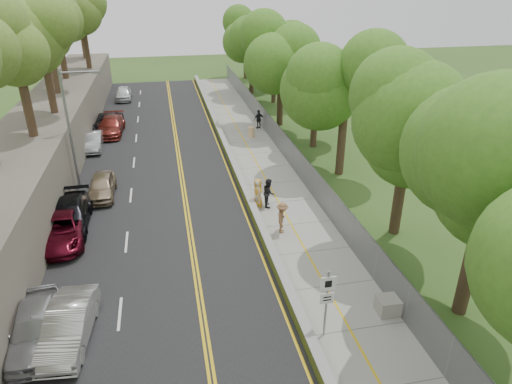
{
  "coord_description": "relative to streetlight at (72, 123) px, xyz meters",
  "views": [
    {
      "loc": [
        -4.57,
        -16.44,
        13.34
      ],
      "look_at": [
        0.5,
        8.0,
        1.4
      ],
      "focal_mm": 32.0,
      "sensor_mm": 36.0,
      "label": 1
    }
  ],
  "objects": [
    {
      "name": "ground",
      "position": [
        10.46,
        -14.0,
        -4.64
      ],
      "size": [
        140.0,
        140.0,
        0.0
      ],
      "primitive_type": "plane",
      "color": "#33511E",
      "rests_on": "ground"
    },
    {
      "name": "road",
      "position": [
        5.06,
        1.0,
        -4.62
      ],
      "size": [
        11.2,
        66.0,
        0.04
      ],
      "primitive_type": "cube",
      "color": "black",
      "rests_on": "ground"
    },
    {
      "name": "sidewalk",
      "position": [
        13.01,
        1.0,
        -4.61
      ],
      "size": [
        4.2,
        66.0,
        0.05
      ],
      "primitive_type": "cube",
      "color": "gray",
      "rests_on": "ground"
    },
    {
      "name": "jersey_barrier",
      "position": [
        10.71,
        1.0,
        -4.34
      ],
      "size": [
        0.42,
        66.0,
        0.6
      ],
      "primitive_type": "cube",
      "color": "#AAD62E",
      "rests_on": "ground"
    },
    {
      "name": "rock_embankment",
      "position": [
        -3.04,
        1.0,
        -2.64
      ],
      "size": [
        5.0,
        66.0,
        4.0
      ],
      "primitive_type": "cube",
      "color": "#595147",
      "rests_on": "ground"
    },
    {
      "name": "chainlink_fence",
      "position": [
        15.11,
        1.0,
        -3.64
      ],
      "size": [
        0.04,
        66.0,
        2.0
      ],
      "primitive_type": "cube",
      "color": "slate",
      "rests_on": "ground"
    },
    {
      "name": "trees_embankment",
      "position": [
        -2.54,
        1.0,
        5.86
      ],
      "size": [
        6.4,
        66.0,
        13.0
      ],
      "primitive_type": null,
      "color": "olive",
      "rests_on": "rock_embankment"
    },
    {
      "name": "trees_fenceside",
      "position": [
        17.46,
        1.0,
        2.36
      ],
      "size": [
        7.0,
        66.0,
        14.0
      ],
      "primitive_type": null,
      "color": "#498224",
      "rests_on": "ground"
    },
    {
      "name": "streetlight",
      "position": [
        0.0,
        0.0,
        0.0
      ],
      "size": [
        2.52,
        0.22,
        8.0
      ],
      "color": "gray",
      "rests_on": "ground"
    },
    {
      "name": "signpost",
      "position": [
        11.51,
        -17.02,
        -2.68
      ],
      "size": [
        0.62,
        0.09,
        3.1
      ],
      "color": "gray",
      "rests_on": "sidewalk"
    },
    {
      "name": "construction_barrel",
      "position": [
        13.46,
        8.18,
        -4.12
      ],
      "size": [
        0.57,
        0.57,
        0.94
      ],
      "primitive_type": "cylinder",
      "color": "orange",
      "rests_on": "sidewalk"
    },
    {
      "name": "concrete_block",
      "position": [
        14.76,
        -16.3,
        -4.21
      ],
      "size": [
        1.17,
        0.9,
        0.75
      ],
      "primitive_type": "cube",
      "rotation": [
        0.0,
        0.0,
        -0.05
      ],
      "color": "gray",
      "rests_on": "sidewalk"
    },
    {
      "name": "car_0",
      "position": [
        0.21,
        -15.1,
        -3.81
      ],
      "size": [
        2.3,
        4.8,
        1.58
      ],
      "primitive_type": "imported",
      "rotation": [
        0.0,
        0.0,
        0.09
      ],
      "color": "#A6A6AB",
      "rests_on": "road"
    },
    {
      "name": "car_1",
      "position": [
        1.46,
        -15.23,
        -3.86
      ],
      "size": [
        1.96,
        4.63,
        1.49
      ],
      "primitive_type": "imported",
      "rotation": [
        0.0,
        0.0,
        -0.09
      ],
      "color": "beige",
      "rests_on": "road"
    },
    {
      "name": "car_2",
      "position": [
        -0.14,
        -7.14,
        -3.87
      ],
      "size": [
        2.69,
        5.37,
        1.46
      ],
      "primitive_type": "imported",
      "rotation": [
        0.0,
        0.0,
        0.05
      ],
      "color": "#510918",
      "rests_on": "road"
    },
    {
      "name": "car_3",
      "position": [
        0.06,
        -5.72,
        -3.83
      ],
      "size": [
        2.25,
        5.36,
        1.55
      ],
      "primitive_type": "imported",
      "rotation": [
        0.0,
        0.0,
        0.02
      ],
      "color": "black",
      "rests_on": "road"
    },
    {
      "name": "car_4",
      "position": [
        1.46,
        -1.75,
        -3.9
      ],
      "size": [
        1.7,
        4.15,
        1.41
      ],
      "primitive_type": "imported",
      "rotation": [
        0.0,
        0.0,
        -0.01
      ],
      "color": "#9E886D",
      "rests_on": "road"
    },
    {
      "name": "car_5",
      "position": [
        -0.14,
        7.81,
        -3.91
      ],
      "size": [
        1.61,
        4.23,
        1.38
      ],
      "primitive_type": "imported",
      "rotation": [
        0.0,
        0.0,
        0.04
      ],
      "color": "#A5A9AD",
      "rests_on": "road"
    },
    {
      "name": "car_6",
      "position": [
        0.68,
        13.1,
        -3.88
      ],
      "size": [
        2.64,
        5.29,
        1.44
      ],
      "primitive_type": "imported",
      "rotation": [
        0.0,
        0.0,
        -0.05
      ],
      "color": "black",
      "rests_on": "road"
    },
    {
      "name": "car_7",
      "position": [
        1.04,
        11.67,
        -3.83
      ],
      "size": [
        2.48,
        5.42,
        1.54
      ],
      "primitive_type": "imported",
      "rotation": [
        0.0,
        0.0,
        -0.06
      ],
      "color": "maroon",
      "rests_on": "road"
    },
    {
      "name": "car_8",
      "position": [
        1.46,
        24.61,
        -3.86
      ],
      "size": [
        1.87,
        4.41,
        1.49
      ],
      "primitive_type": "imported",
      "rotation": [
        0.0,
        0.0,
        0.02
      ],
      "color": "silver",
      "rests_on": "road"
    },
    {
      "name": "painter_0",
      "position": [
        11.21,
        -5.36,
        -3.64
      ],
      "size": [
        0.8,
        1.04,
        1.9
      ],
      "primitive_type": "imported",
      "rotation": [
        0.0,
        0.0,
        1.34
      ],
      "color": "gold",
      "rests_on": "sidewalk"
    },
    {
      "name": "painter_1",
      "position": [
        11.21,
        -5.43,
        -3.66
      ],
      "size": [
        0.52,
        0.73,
        1.85
      ],
      "primitive_type": "imported",
      "rotation": [
        0.0,
        0.0,
        1.69
      ],
      "color": "silver",
      "rests_on": "sidewalk"
    },
    {
      "name": "painter_2",
      "position": [
        11.91,
        -5.37,
        -3.67
      ],
      "size": [
        0.85,
        1.01,
        1.85
      ],
      "primitive_type": "imported",
      "rotation": [
        0.0,
        0.0,
        1.39
      ],
      "color": "black",
      "rests_on": "sidewalk"
    },
    {
      "name": "painter_3",
      "position": [
        11.91,
        -8.71,
        -3.67
      ],
      "size": [
        1.04,
        1.35,
        1.84
      ],
      "primitive_type": "imported",
      "rotation": [
        0.0,
        0.0,
        1.23
      ],
      "color": "#8B5E3D",
      "rests_on": "sidewalk"
    },
    {
      "name": "person_far",
      "position": [
        14.66,
        10.54,
        -3.69
      ],
      "size": [
        1.14,
        0.75,
        1.8
      ],
      "primitive_type": "imported",
      "rotation": [
        0.0,
        0.0,
        3.47
      ],
      "color": "black",
      "rests_on": "sidewalk"
    }
  ]
}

